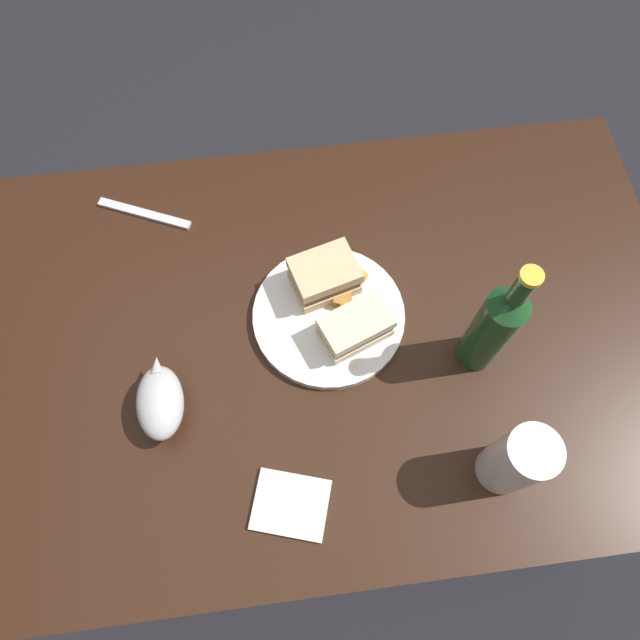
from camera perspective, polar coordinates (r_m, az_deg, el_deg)
name	(u,v)px	position (r m, az deg, el deg)	size (l,w,h in m)	color
ground_plane	(315,428)	(1.65, -0.52, -10.69)	(6.00, 6.00, 0.00)	black
dining_table	(313,394)	(1.30, -0.65, -7.35)	(1.28, 0.79, 0.71)	black
plate	(329,316)	(0.97, 0.87, 0.42)	(0.26, 0.26, 0.02)	white
sandwich_half_left	(355,327)	(0.92, 3.55, -0.73)	(0.13, 0.10, 0.06)	beige
sandwich_half_right	(324,276)	(0.95, 0.44, 4.41)	(0.12, 0.10, 0.06)	#CCB284
potato_wedge_front	(348,281)	(0.97, 2.83, 3.94)	(0.04, 0.02, 0.02)	gold
potato_wedge_middle	(343,295)	(0.96, 2.27, 2.50)	(0.04, 0.02, 0.02)	#B77F33
potato_wedge_back	(340,266)	(0.99, 2.06, 5.37)	(0.05, 0.02, 0.02)	#AD702D
potato_wedge_left_edge	(345,296)	(0.96, 2.51, 2.40)	(0.05, 0.02, 0.02)	#AD702D
potato_wedge_right_edge	(352,273)	(0.98, 3.20, 4.75)	(0.05, 0.02, 0.02)	gold
potato_wedge_stray	(338,281)	(0.98, 1.81, 3.96)	(0.05, 0.02, 0.02)	#AD702D
pint_glass	(514,462)	(0.88, 18.76, -13.28)	(0.08, 0.08, 0.16)	white
gravy_boat	(160,402)	(0.92, -15.65, -7.85)	(0.08, 0.13, 0.07)	#B7B7BC
cider_bottle	(494,327)	(0.88, 16.94, -0.68)	(0.06, 0.06, 0.28)	#19421E
napkin	(291,505)	(0.90, -2.93, -17.91)	(0.11, 0.09, 0.01)	silver
fork	(144,214)	(1.12, -17.12, 10.11)	(0.18, 0.02, 0.01)	silver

